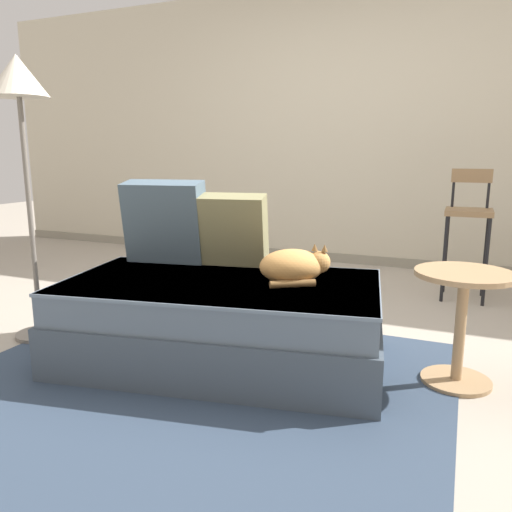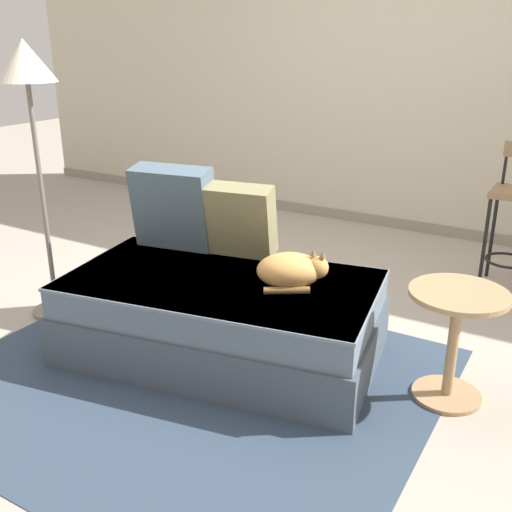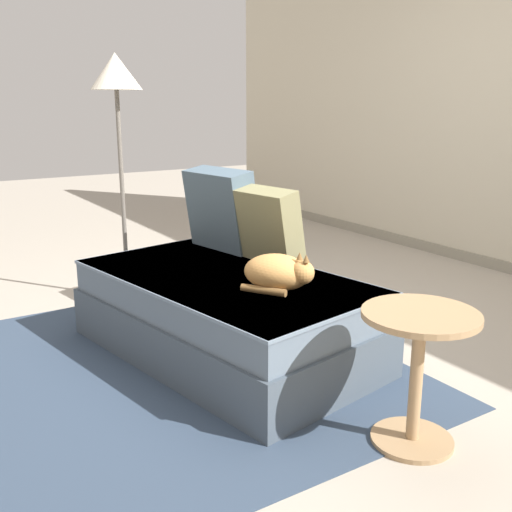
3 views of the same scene
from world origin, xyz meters
TOP-DOWN VIEW (x-y plane):
  - ground_plane at (0.00, 0.00)m, footprint 16.00×16.00m
  - area_rug at (0.00, -0.70)m, footprint 2.30×1.99m
  - couch at (0.00, -0.40)m, footprint 1.73×1.15m
  - throw_pillow_corner at (-0.49, -0.13)m, footprint 0.49×0.31m
  - throw_pillow_middle at (-0.10, -0.07)m, footprint 0.42×0.28m
  - cat at (0.36, -0.30)m, footprint 0.40×0.37m
  - side_table at (1.13, -0.20)m, footprint 0.44×0.44m
  - floor_lamp at (-1.15, -0.50)m, footprint 0.32×0.32m

SIDE VIEW (x-z plane):
  - ground_plane at x=0.00m, z-range 0.00..0.00m
  - area_rug at x=0.00m, z-range 0.00..0.01m
  - couch at x=0.00m, z-range 0.00..0.43m
  - side_table at x=1.13m, z-range 0.08..0.62m
  - cat at x=0.36m, z-range 0.42..0.61m
  - throw_pillow_middle at x=-0.10m, z-range 0.43..0.84m
  - throw_pillow_corner at x=-0.49m, z-range 0.43..0.91m
  - floor_lamp at x=-1.15m, z-range 0.54..2.12m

